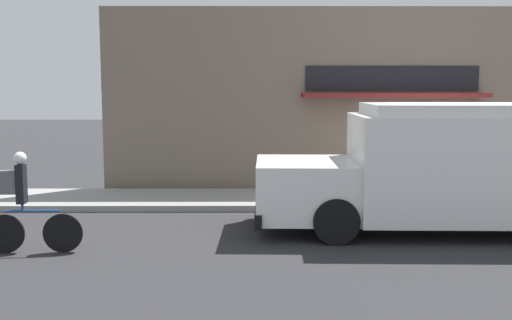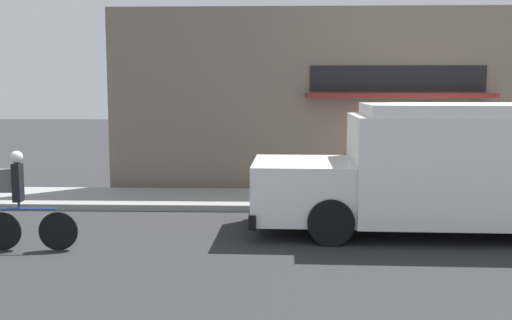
% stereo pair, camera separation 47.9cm
% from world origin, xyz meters
% --- Properties ---
extents(ground_plane, '(70.00, 70.00, 0.00)m').
position_xyz_m(ground_plane, '(0.00, 0.00, 0.00)').
color(ground_plane, '#2B2B2D').
extents(sidewalk, '(28.00, 2.12, 0.13)m').
position_xyz_m(sidewalk, '(0.00, 1.06, 0.07)').
color(sidewalk, gray).
rests_on(sidewalk, ground_plane).
extents(storefront, '(15.24, 0.83, 4.43)m').
position_xyz_m(storefront, '(-0.02, 2.43, 2.22)').
color(storefront, '#756656').
rests_on(storefront, ground_plane).
extents(school_bus, '(6.94, 2.71, 2.26)m').
position_xyz_m(school_bus, '(-0.13, -1.65, 1.16)').
color(school_bus, white).
rests_on(school_bus, ground_plane).
extents(cyclist, '(1.49, 0.21, 1.57)m').
position_xyz_m(cyclist, '(-7.51, -3.00, 0.77)').
color(cyclist, black).
rests_on(cyclist, ground_plane).
extents(trash_bin, '(0.62, 0.62, 0.82)m').
position_xyz_m(trash_bin, '(0.11, 1.55, 0.55)').
color(trash_bin, slate).
rests_on(trash_bin, sidewalk).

